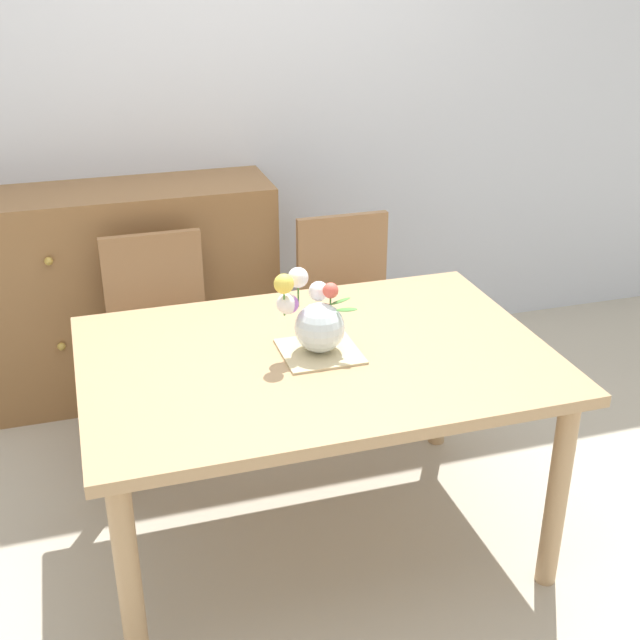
# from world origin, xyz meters

# --- Properties ---
(ground_plane) EXTENTS (12.00, 12.00, 0.00)m
(ground_plane) POSITION_xyz_m (0.00, 0.00, 0.00)
(ground_plane) COLOR #B7AD99
(back_wall) EXTENTS (7.00, 0.10, 2.80)m
(back_wall) POSITION_xyz_m (0.00, 1.60, 1.40)
(back_wall) COLOR silver
(back_wall) RESTS_ON ground_plane
(dining_table) EXTENTS (1.54, 1.06, 0.76)m
(dining_table) POSITION_xyz_m (0.00, 0.00, 0.67)
(dining_table) COLOR tan
(dining_table) RESTS_ON ground_plane
(chair_left) EXTENTS (0.42, 0.42, 0.90)m
(chair_left) POSITION_xyz_m (-0.42, 0.87, 0.52)
(chair_left) COLOR #9E7047
(chair_left) RESTS_ON ground_plane
(chair_right) EXTENTS (0.42, 0.42, 0.90)m
(chair_right) POSITION_xyz_m (0.42, 0.87, 0.52)
(chair_right) COLOR #9E7047
(chair_right) RESTS_ON ground_plane
(dresser) EXTENTS (1.40, 0.47, 1.00)m
(dresser) POSITION_xyz_m (-0.54, 1.33, 0.50)
(dresser) COLOR olive
(dresser) RESTS_ON ground_plane
(placemat) EXTENTS (0.25, 0.25, 0.01)m
(placemat) POSITION_xyz_m (0.01, -0.00, 0.77)
(placemat) COLOR #CCB789
(placemat) RESTS_ON dining_table
(flower_vase) EXTENTS (0.26, 0.20, 0.28)m
(flower_vase) POSITION_xyz_m (-0.00, 0.01, 0.88)
(flower_vase) COLOR silver
(flower_vase) RESTS_ON placemat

